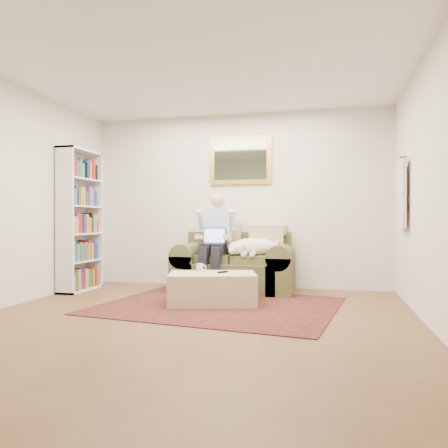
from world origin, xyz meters
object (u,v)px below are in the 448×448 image
at_px(ottoman, 212,289).
at_px(bookshelf, 80,220).
at_px(laptop, 213,240).
at_px(coffee_mug, 200,268).
at_px(sofa, 234,271).
at_px(seated_man, 215,242).
at_px(sleeping_dog, 254,247).

height_order(ottoman, bookshelf, bookshelf).
bearing_deg(ottoman, laptop, 103.95).
distance_m(coffee_mug, bookshelf, 2.05).
xyz_separation_m(sofa, seated_man, (-0.25, -0.15, 0.41)).
bearing_deg(sleeping_dog, sofa, 164.26).
height_order(laptop, coffee_mug, laptop).
bearing_deg(coffee_mug, laptop, 90.98).
relative_size(laptop, coffee_mug, 3.21).
relative_size(laptop, bookshelf, 0.16).
relative_size(ottoman, coffee_mug, 10.19).
xyz_separation_m(laptop, bookshelf, (-1.91, -0.23, 0.27)).
xyz_separation_m(seated_man, laptop, (-0.00, -0.06, 0.03)).
bearing_deg(ottoman, sofa, 87.05).
xyz_separation_m(laptop, ottoman, (0.20, -0.79, -0.54)).
distance_m(laptop, ottoman, 0.98).
bearing_deg(seated_man, sofa, 31.45).
relative_size(seated_man, bookshelf, 0.69).
xyz_separation_m(seated_man, bookshelf, (-1.91, -0.30, 0.31)).
relative_size(sleeping_dog, coffee_mug, 6.80).
height_order(sofa, laptop, laptop).
relative_size(sofa, laptop, 5.15).
bearing_deg(ottoman, sleeping_dog, 69.29).
relative_size(seated_man, coffee_mug, 13.90).
bearing_deg(laptop, coffee_mug, -89.02).
relative_size(sofa, ottoman, 1.62).
distance_m(laptop, sleeping_dog, 0.57).
bearing_deg(sofa, bookshelf, -168.26).
bearing_deg(coffee_mug, ottoman, -27.80).
relative_size(coffee_mug, bookshelf, 0.05).
bearing_deg(laptop, sleeping_dog, 13.64).
distance_m(laptop, bookshelf, 1.94).
height_order(sleeping_dog, coffee_mug, sleeping_dog).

